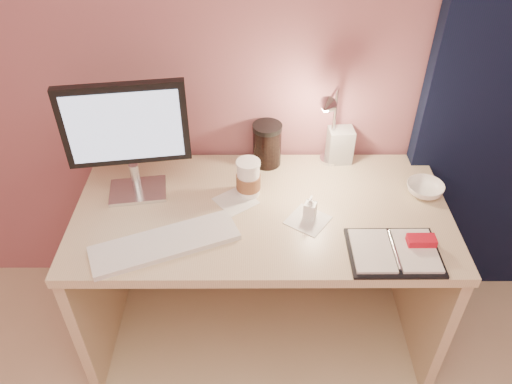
{
  "coord_description": "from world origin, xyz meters",
  "views": [
    {
      "loc": [
        -0.03,
        -0.03,
        1.95
      ],
      "look_at": [
        -0.02,
        1.33,
        0.85
      ],
      "focal_mm": 35.0,
      "sensor_mm": 36.0,
      "label": 1
    }
  ],
  "objects_px": {
    "keyboard": "(165,243)",
    "coffee_cup": "(248,179)",
    "monitor": "(126,131)",
    "desk": "(261,238)",
    "bowl": "(425,189)",
    "product_box": "(340,145)",
    "desk_lamp": "(347,125)",
    "dark_jar": "(267,146)",
    "lotion_bottle": "(310,207)",
    "planner": "(396,251)"
  },
  "relations": [
    {
      "from": "keyboard",
      "to": "coffee_cup",
      "type": "bearing_deg",
      "value": 22.3
    },
    {
      "from": "monitor",
      "to": "desk",
      "type": "bearing_deg",
      "value": -11.07
    },
    {
      "from": "desk",
      "to": "bowl",
      "type": "distance_m",
      "value": 0.68
    },
    {
      "from": "coffee_cup",
      "to": "product_box",
      "type": "relative_size",
      "value": 1.0
    },
    {
      "from": "keyboard",
      "to": "desk_lamp",
      "type": "relative_size",
      "value": 1.38
    },
    {
      "from": "bowl",
      "to": "dark_jar",
      "type": "height_order",
      "value": "dark_jar"
    },
    {
      "from": "bowl",
      "to": "desk",
      "type": "bearing_deg",
      "value": -178.86
    },
    {
      "from": "monitor",
      "to": "product_box",
      "type": "distance_m",
      "value": 0.86
    },
    {
      "from": "coffee_cup",
      "to": "lotion_bottle",
      "type": "bearing_deg",
      "value": -30.86
    },
    {
      "from": "dark_jar",
      "to": "desk_lamp",
      "type": "xyz_separation_m",
      "value": [
        0.3,
        -0.07,
        0.15
      ]
    },
    {
      "from": "desk_lamp",
      "to": "keyboard",
      "type": "bearing_deg",
      "value": -124.39
    },
    {
      "from": "desk_lamp",
      "to": "bowl",
      "type": "bearing_deg",
      "value": -0.73
    },
    {
      "from": "desk",
      "to": "product_box",
      "type": "distance_m",
      "value": 0.5
    },
    {
      "from": "keyboard",
      "to": "planner",
      "type": "distance_m",
      "value": 0.79
    },
    {
      "from": "planner",
      "to": "desk_lamp",
      "type": "relative_size",
      "value": 0.84
    },
    {
      "from": "planner",
      "to": "bowl",
      "type": "bearing_deg",
      "value": 60.52
    },
    {
      "from": "lotion_bottle",
      "to": "dark_jar",
      "type": "height_order",
      "value": "dark_jar"
    },
    {
      "from": "desk",
      "to": "desk_lamp",
      "type": "xyz_separation_m",
      "value": [
        0.33,
        0.15,
        0.45
      ]
    },
    {
      "from": "desk_lamp",
      "to": "product_box",
      "type": "bearing_deg",
      "value": 113.95
    },
    {
      "from": "keyboard",
      "to": "lotion_bottle",
      "type": "bearing_deg",
      "value": -6.36
    },
    {
      "from": "keyboard",
      "to": "dark_jar",
      "type": "relative_size",
      "value": 3.06
    },
    {
      "from": "monitor",
      "to": "coffee_cup",
      "type": "relative_size",
      "value": 3.09
    },
    {
      "from": "product_box",
      "to": "desk_lamp",
      "type": "height_order",
      "value": "desk_lamp"
    },
    {
      "from": "dark_jar",
      "to": "product_box",
      "type": "height_order",
      "value": "dark_jar"
    },
    {
      "from": "coffee_cup",
      "to": "dark_jar",
      "type": "xyz_separation_m",
      "value": [
        0.07,
        0.2,
        0.01
      ]
    },
    {
      "from": "coffee_cup",
      "to": "keyboard",
      "type": "bearing_deg",
      "value": -135.24
    },
    {
      "from": "monitor",
      "to": "planner",
      "type": "distance_m",
      "value": 1.02
    },
    {
      "from": "desk",
      "to": "keyboard",
      "type": "bearing_deg",
      "value": -141.54
    },
    {
      "from": "desk",
      "to": "lotion_bottle",
      "type": "xyz_separation_m",
      "value": [
        0.17,
        -0.12,
        0.27
      ]
    },
    {
      "from": "desk",
      "to": "dark_jar",
      "type": "height_order",
      "value": "dark_jar"
    },
    {
      "from": "monitor",
      "to": "lotion_bottle",
      "type": "bearing_deg",
      "value": -20.63
    },
    {
      "from": "dark_jar",
      "to": "keyboard",
      "type": "bearing_deg",
      "value": -126.51
    },
    {
      "from": "planner",
      "to": "coffee_cup",
      "type": "xyz_separation_m",
      "value": [
        -0.5,
        0.32,
        0.06
      ]
    },
    {
      "from": "keyboard",
      "to": "product_box",
      "type": "distance_m",
      "value": 0.83
    },
    {
      "from": "dark_jar",
      "to": "product_box",
      "type": "bearing_deg",
      "value": 3.37
    },
    {
      "from": "coffee_cup",
      "to": "dark_jar",
      "type": "relative_size",
      "value": 0.92
    },
    {
      "from": "monitor",
      "to": "coffee_cup",
      "type": "height_order",
      "value": "monitor"
    },
    {
      "from": "planner",
      "to": "lotion_bottle",
      "type": "bearing_deg",
      "value": 145.68
    },
    {
      "from": "keyboard",
      "to": "planner",
      "type": "height_order",
      "value": "planner"
    },
    {
      "from": "keyboard",
      "to": "bowl",
      "type": "distance_m",
      "value": 1.0
    },
    {
      "from": "keyboard",
      "to": "dark_jar",
      "type": "bearing_deg",
      "value": 31.04
    },
    {
      "from": "bowl",
      "to": "lotion_bottle",
      "type": "relative_size",
      "value": 1.52
    },
    {
      "from": "planner",
      "to": "desk",
      "type": "bearing_deg",
      "value": 145.56
    },
    {
      "from": "desk",
      "to": "lotion_bottle",
      "type": "height_order",
      "value": "lotion_bottle"
    },
    {
      "from": "monitor",
      "to": "product_box",
      "type": "height_order",
      "value": "monitor"
    },
    {
      "from": "bowl",
      "to": "product_box",
      "type": "height_order",
      "value": "product_box"
    },
    {
      "from": "bowl",
      "to": "lotion_bottle",
      "type": "distance_m",
      "value": 0.47
    },
    {
      "from": "planner",
      "to": "coffee_cup",
      "type": "relative_size",
      "value": 2.02
    },
    {
      "from": "dark_jar",
      "to": "product_box",
      "type": "relative_size",
      "value": 1.09
    },
    {
      "from": "monitor",
      "to": "product_box",
      "type": "relative_size",
      "value": 3.09
    }
  ]
}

